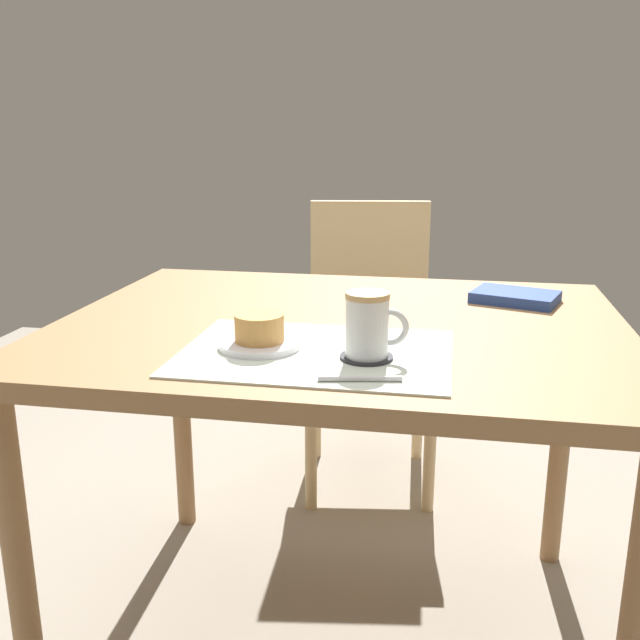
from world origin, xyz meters
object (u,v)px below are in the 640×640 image
object	(u,v)px
pastry_plate	(260,344)
pastry	(259,328)
wooden_chair	(369,333)
small_book	(515,297)
dining_table	(341,358)
coffee_mug	(369,324)

from	to	relation	value
pastry_plate	pastry	distance (m)	0.03
wooden_chair	pastry	world-z (taller)	wooden_chair
wooden_chair	small_book	size ratio (longest dim) A/B	4.96
dining_table	coffee_mug	xyz separation A→B (m)	(0.08, -0.24, 0.14)
wooden_chair	coffee_mug	distance (m)	1.11
pastry	small_book	xyz separation A→B (m)	(0.47, 0.44, -0.03)
wooden_chair	coffee_mug	xyz separation A→B (m)	(0.12, -1.05, 0.33)
coffee_mug	pastry	bearing A→B (deg)	172.18
coffee_mug	small_book	world-z (taller)	coffee_mug
pastry_plate	coffee_mug	bearing A→B (deg)	-7.82
pastry_plate	coffee_mug	xyz separation A→B (m)	(0.20, -0.03, 0.05)
wooden_chair	coffee_mug	size ratio (longest dim) A/B	8.14
dining_table	small_book	distance (m)	0.44
dining_table	wooden_chair	world-z (taller)	wooden_chair
small_book	dining_table	bearing A→B (deg)	-128.85
pastry_plate	small_book	world-z (taller)	small_book
dining_table	coffee_mug	size ratio (longest dim) A/B	10.39
pastry_plate	dining_table	bearing A→B (deg)	62.26
coffee_mug	small_book	distance (m)	0.55
pastry	coffee_mug	xyz separation A→B (m)	(0.20, -0.03, 0.02)
dining_table	wooden_chair	distance (m)	0.83
wooden_chair	pastry	size ratio (longest dim) A/B	10.23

